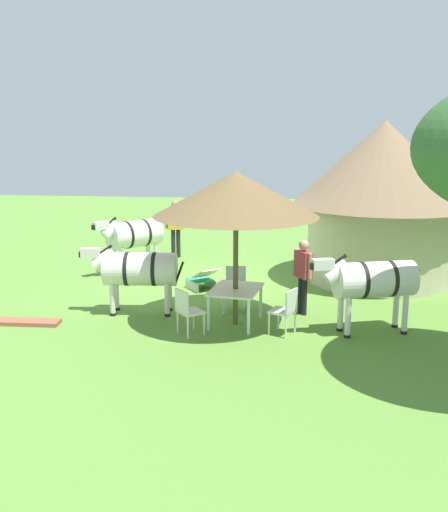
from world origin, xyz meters
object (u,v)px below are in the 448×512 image
object	(u,v)px
thatched_hut	(382,194)
zebra_nearest_camera	(138,270)
patio_chair_east_end	(187,309)
patio_dining_table	(236,293)
striped_lounge_chair	(203,279)
patio_chair_near_lawn	(286,308)
guest_beside_umbrella	(303,270)
patio_chair_west_end	(236,284)
zebra_toward_hut	(133,235)
standing_watcher	(175,223)
shade_umbrella	(236,194)
zebra_by_umbrella	(372,280)

from	to	relation	value
thatched_hut	zebra_nearest_camera	bearing A→B (deg)	-57.73
thatched_hut	patio_chair_east_end	bearing A→B (deg)	-42.00
patio_dining_table	striped_lounge_chair	xyz separation A→B (m)	(-2.45, -1.04, -0.40)
patio_chair_near_lawn	guest_beside_umbrella	xyz separation A→B (m)	(-1.31, 0.33, 0.44)
thatched_hut	patio_chair_west_end	world-z (taller)	thatched_hut
patio_chair_east_end	zebra_toward_hut	bearing A→B (deg)	165.00
thatched_hut	striped_lounge_chair	world-z (taller)	thatched_hut
patio_dining_table	thatched_hut	bearing A→B (deg)	139.52
patio_chair_west_end	guest_beside_umbrella	size ratio (longest dim) A/B	0.56
guest_beside_umbrella	zebra_nearest_camera	bearing A→B (deg)	63.49
patio_chair_east_end	patio_chair_west_end	xyz separation A→B (m)	(-1.88, 0.75, 0.00)
patio_chair_west_end	standing_watcher	distance (m)	5.29
patio_chair_near_lawn	zebra_toward_hut	bearing A→B (deg)	69.89
thatched_hut	patio_dining_table	xyz separation A→B (m)	(3.90, -3.33, -1.58)
striped_lounge_chair	shade_umbrella	bearing A→B (deg)	-105.38
guest_beside_umbrella	thatched_hut	bearing A→B (deg)	-64.71
shade_umbrella	zebra_by_umbrella	xyz separation A→B (m)	(0.20, 2.61, -1.59)
patio_chair_near_lawn	zebra_by_umbrella	bearing A→B (deg)	-52.61
patio_dining_table	zebra_by_umbrella	xyz separation A→B (m)	(0.20, 2.61, 0.39)
shade_umbrella	zebra_nearest_camera	world-z (taller)	shade_umbrella
patio_chair_east_end	striped_lounge_chair	world-z (taller)	patio_chair_east_end
shade_umbrella	striped_lounge_chair	world-z (taller)	shade_umbrella
patio_chair_west_end	guest_beside_umbrella	distance (m)	1.55
patio_dining_table	zebra_nearest_camera	distance (m)	2.18
guest_beside_umbrella	zebra_nearest_camera	size ratio (longest dim) A/B	0.73
striped_lounge_chair	zebra_nearest_camera	world-z (taller)	zebra_nearest_camera
patio_chair_east_end	standing_watcher	xyz separation A→B (m)	(-6.64, -1.51, 0.51)
patio_chair_near_lawn	striped_lounge_chair	distance (m)	3.61
standing_watcher	zebra_by_umbrella	bearing A→B (deg)	113.37
zebra_by_umbrella	patio_chair_near_lawn	bearing A→B (deg)	83.80
shade_umbrella	zebra_toward_hut	world-z (taller)	shade_umbrella
striped_lounge_chair	patio_dining_table	bearing A→B (deg)	-105.38
thatched_hut	zebra_nearest_camera	distance (m)	6.55
standing_watcher	zebra_nearest_camera	distance (m)	5.43
striped_lounge_chair	patio_chair_east_end	bearing A→B (deg)	-125.06
patio_dining_table	patio_chair_near_lawn	world-z (taller)	patio_chair_near_lawn
thatched_hut	zebra_nearest_camera	world-z (taller)	thatched_hut
guest_beside_umbrella	zebra_by_umbrella	bearing A→B (deg)	-160.52
guest_beside_umbrella	patio_chair_east_end	bearing A→B (deg)	93.14
patio_dining_table	patio_chair_east_end	bearing A→B (deg)	-48.85
patio_chair_east_end	striped_lounge_chair	xyz separation A→B (m)	(-3.20, -0.18, -0.27)
patio_dining_table	zebra_toward_hut	world-z (taller)	zebra_toward_hut
patio_chair_west_end	shade_umbrella	bearing A→B (deg)	90.00
standing_watcher	zebra_nearest_camera	bearing A→B (deg)	76.89
patio_chair_near_lawn	patio_chair_west_end	distance (m)	1.99
zebra_nearest_camera	patio_chair_east_end	bearing A→B (deg)	-138.97
patio_chair_east_end	guest_beside_umbrella	xyz separation A→B (m)	(-1.55, 2.20, 0.44)
thatched_hut	patio_dining_table	world-z (taller)	thatched_hut
shade_umbrella	patio_chair_near_lawn	bearing A→B (deg)	63.40
patio_chair_east_end	patio_chair_near_lawn	distance (m)	1.89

